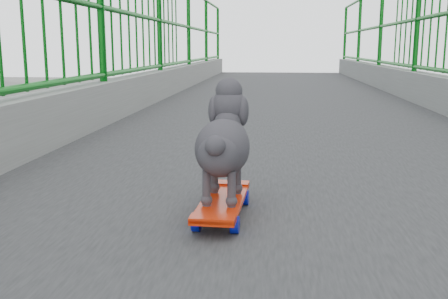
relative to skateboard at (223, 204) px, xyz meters
name	(u,v)px	position (x,y,z in m)	size (l,w,h in m)	color
skateboard	(223,204)	(0.00, 0.00, 0.00)	(0.16, 0.47, 0.06)	red
poodle	(224,141)	(0.00, 0.02, 0.21)	(0.19, 0.43, 0.36)	#302D33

